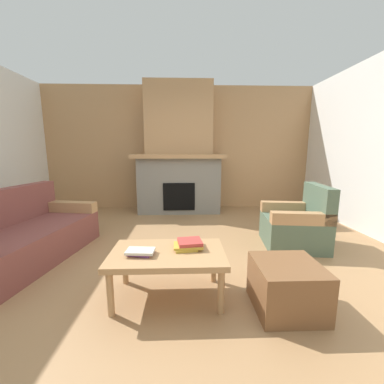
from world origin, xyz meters
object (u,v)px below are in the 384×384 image
at_px(coffee_table, 168,257).
at_px(ottoman, 287,286).
at_px(couch, 21,238).
at_px(armchair, 297,225).
at_px(fireplace, 179,157).

xyz_separation_m(coffee_table, ottoman, (0.99, -0.20, -0.18)).
xyz_separation_m(couch, armchair, (3.47, 0.36, 0.01)).
distance_m(fireplace, ottoman, 3.62).
bearing_deg(ottoman, couch, 160.75).
distance_m(couch, ottoman, 2.93).
bearing_deg(couch, coffee_table, -23.26).
bearing_deg(couch, fireplace, 52.71).
bearing_deg(ottoman, armchair, 61.90).
distance_m(armchair, coffee_table, 2.04).
relative_size(couch, coffee_table, 1.91).
height_order(fireplace, coffee_table, fireplace).
xyz_separation_m(couch, ottoman, (2.76, -0.97, -0.09)).
xyz_separation_m(fireplace, ottoman, (0.94, -3.36, -0.96)).
relative_size(fireplace, armchair, 3.18).
distance_m(fireplace, armchair, 2.76).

